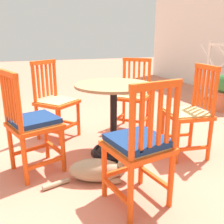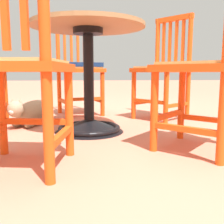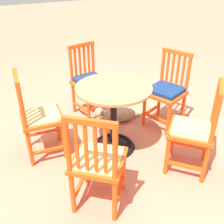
{
  "view_description": "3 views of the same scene",
  "coord_description": "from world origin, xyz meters",
  "px_view_note": "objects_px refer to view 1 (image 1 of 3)",
  "views": [
    {
      "loc": [
        2.15,
        -0.75,
        1.15
      ],
      "look_at": [
        -0.17,
        0.16,
        0.41
      ],
      "focal_mm": 39.46,
      "sensor_mm": 36.0,
      "label": 1
    },
    {
      "loc": [
        -0.03,
        1.91,
        0.41
      ],
      "look_at": [
        -0.2,
        0.11,
        0.13
      ],
      "focal_mm": 41.48,
      "sensor_mm": 36.0,
      "label": 2
    },
    {
      "loc": [
        -2.03,
        1.32,
        1.78
      ],
      "look_at": [
        0.16,
        0.02,
        0.32
      ],
      "focal_mm": 41.77,
      "sensor_mm": 36.0,
      "label": 3
    }
  ],
  "objects_px": {
    "orange_chair_at_corner": "(139,146)",
    "tabby_cat": "(99,170)",
    "orange_chair_by_planter": "(32,124)",
    "cafe_table": "(114,127)",
    "orange_chair_tucked_in": "(55,102)",
    "orange_chair_facing_out": "(133,97)",
    "orange_chair_near_fence": "(189,114)"
  },
  "relations": [
    {
      "from": "cafe_table",
      "to": "orange_chair_by_planter",
      "type": "height_order",
      "value": "orange_chair_by_planter"
    },
    {
      "from": "cafe_table",
      "to": "orange_chair_facing_out",
      "type": "xyz_separation_m",
      "value": [
        -0.6,
        0.5,
        0.15
      ]
    },
    {
      "from": "orange_chair_tucked_in",
      "to": "orange_chair_by_planter",
      "type": "relative_size",
      "value": 1.0
    },
    {
      "from": "orange_chair_at_corner",
      "to": "tabby_cat",
      "type": "xyz_separation_m",
      "value": [
        -0.38,
        -0.16,
        -0.35
      ]
    },
    {
      "from": "orange_chair_near_fence",
      "to": "orange_chair_by_planter",
      "type": "relative_size",
      "value": 1.0
    },
    {
      "from": "orange_chair_at_corner",
      "to": "orange_chair_by_planter",
      "type": "height_order",
      "value": "same"
    },
    {
      "from": "orange_chair_at_corner",
      "to": "orange_chair_tucked_in",
      "type": "height_order",
      "value": "same"
    },
    {
      "from": "orange_chair_facing_out",
      "to": "tabby_cat",
      "type": "xyz_separation_m",
      "value": [
        1.04,
        -0.81,
        -0.34
      ]
    },
    {
      "from": "orange_chair_near_fence",
      "to": "orange_chair_tucked_in",
      "type": "distance_m",
      "value": 1.51
    },
    {
      "from": "orange_chair_facing_out",
      "to": "tabby_cat",
      "type": "height_order",
      "value": "orange_chair_facing_out"
    },
    {
      "from": "cafe_table",
      "to": "orange_chair_by_planter",
      "type": "relative_size",
      "value": 0.83
    },
    {
      "from": "orange_chair_near_fence",
      "to": "tabby_cat",
      "type": "height_order",
      "value": "orange_chair_near_fence"
    },
    {
      "from": "orange_chair_by_planter",
      "to": "orange_chair_at_corner",
      "type": "bearing_deg",
      "value": 41.35
    },
    {
      "from": "cafe_table",
      "to": "orange_chair_tucked_in",
      "type": "distance_m",
      "value": 0.83
    },
    {
      "from": "orange_chair_at_corner",
      "to": "cafe_table",
      "type": "bearing_deg",
      "value": 170.38
    },
    {
      "from": "orange_chair_at_corner",
      "to": "tabby_cat",
      "type": "bearing_deg",
      "value": -156.44
    },
    {
      "from": "orange_chair_facing_out",
      "to": "orange_chair_tucked_in",
      "type": "distance_m",
      "value": 0.98
    },
    {
      "from": "cafe_table",
      "to": "tabby_cat",
      "type": "height_order",
      "value": "cafe_table"
    },
    {
      "from": "tabby_cat",
      "to": "orange_chair_by_planter",
      "type": "bearing_deg",
      "value": -126.58
    },
    {
      "from": "orange_chair_at_corner",
      "to": "orange_chair_by_planter",
      "type": "bearing_deg",
      "value": -138.65
    },
    {
      "from": "cafe_table",
      "to": "orange_chair_tucked_in",
      "type": "xyz_separation_m",
      "value": [
        -0.66,
        -0.47,
        0.15
      ]
    },
    {
      "from": "orange_chair_near_fence",
      "to": "tabby_cat",
      "type": "relative_size",
      "value": 1.24
    },
    {
      "from": "orange_chair_facing_out",
      "to": "cafe_table",
      "type": "bearing_deg",
      "value": -40.18
    },
    {
      "from": "orange_chair_near_fence",
      "to": "tabby_cat",
      "type": "distance_m",
      "value": 1.06
    },
    {
      "from": "cafe_table",
      "to": "orange_chair_near_fence",
      "type": "xyz_separation_m",
      "value": [
        0.3,
        0.69,
        0.15
      ]
    },
    {
      "from": "cafe_table",
      "to": "orange_chair_at_corner",
      "type": "height_order",
      "value": "orange_chair_at_corner"
    },
    {
      "from": "orange_chair_facing_out",
      "to": "orange_chair_by_planter",
      "type": "distance_m",
      "value": 1.46
    },
    {
      "from": "orange_chair_facing_out",
      "to": "orange_chair_at_corner",
      "type": "bearing_deg",
      "value": -24.35
    },
    {
      "from": "cafe_table",
      "to": "tabby_cat",
      "type": "bearing_deg",
      "value": -34.3
    },
    {
      "from": "orange_chair_at_corner",
      "to": "orange_chair_near_fence",
      "type": "height_order",
      "value": "same"
    },
    {
      "from": "orange_chair_at_corner",
      "to": "orange_chair_by_planter",
      "type": "xyz_separation_m",
      "value": [
        -0.74,
        -0.65,
        0.0
      ]
    },
    {
      "from": "orange_chair_at_corner",
      "to": "orange_chair_tucked_in",
      "type": "bearing_deg",
      "value": -167.33
    }
  ]
}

